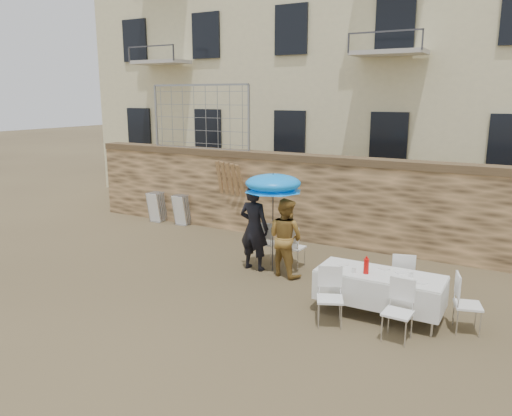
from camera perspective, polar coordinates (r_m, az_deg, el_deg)
The scene contains 17 objects.
ground at distance 9.37m, azimuth -8.93°, elevation -10.72°, with size 80.00×80.00×0.00m, color brown.
stone_wall at distance 13.15m, azimuth 4.48°, elevation 1.25°, with size 13.00×0.50×2.20m, color olive.
chain_link_fence at distance 14.42m, azimuth -6.42°, elevation 10.23°, with size 3.20×0.06×1.80m, color gray, non-canonical shape.
man_suit at distance 10.72m, azimuth -0.22°, elevation -2.29°, with size 0.68×0.44×1.86m, color black.
woman_dress at distance 10.41m, azimuth 3.38°, elevation -3.35°, with size 0.80×0.63×1.65m, color gold.
umbrella at distance 10.42m, azimuth 1.96°, elevation 2.50°, with size 1.22×1.22×1.97m.
couple_chair_left at distance 11.30m, azimuth 1.16°, elevation -3.86°, with size 0.48×0.48×0.96m, color white, non-canonical shape.
couple_chair_right at distance 11.01m, azimuth 4.38°, elevation -4.36°, with size 0.48×0.48×0.96m, color white, non-canonical shape.
banquet_table at distance 8.77m, azimuth 13.98°, elevation -7.48°, with size 2.10×0.85×0.78m.
soda_bottle at distance 8.63m, azimuth 12.49°, elevation -6.52°, with size 0.09×0.09×0.26m, color red.
table_chair_front_left at distance 8.36m, azimuth 8.45°, elevation -10.09°, with size 0.48×0.48×0.96m, color white, non-canonical shape.
table_chair_front_right at distance 8.08m, azimuth 15.89°, elevation -11.31°, with size 0.48×0.48×0.96m, color white, non-canonical shape.
table_chair_back at distance 9.55m, azimuth 16.38°, elevation -7.56°, with size 0.48×0.48×0.96m, color white, non-canonical shape.
table_chair_side at distance 8.73m, azimuth 23.08°, elevation -10.02°, with size 0.48×0.48×0.96m, color white, non-canonical shape.
chair_stack_left at distance 15.35m, azimuth -10.88°, elevation 0.27°, with size 0.46×0.47×0.92m, color white, non-canonical shape.
chair_stack_right at distance 14.79m, azimuth -8.22°, elevation -0.09°, with size 0.46×0.40×0.92m, color white, non-canonical shape.
wood_planks at distance 13.84m, azimuth -2.84°, elevation 1.42°, with size 0.70×0.20×2.00m, color #A37749, non-canonical shape.
Camera 1 is at (5.42, -6.69, 3.70)m, focal length 35.00 mm.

